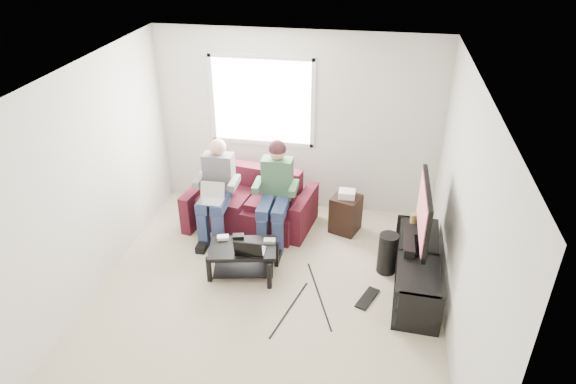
{
  "coord_description": "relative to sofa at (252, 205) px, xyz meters",
  "views": [
    {
      "loc": [
        1.05,
        -4.43,
        4.0
      ],
      "look_at": [
        0.16,
        0.6,
        1.12
      ],
      "focal_mm": 32.0,
      "sensor_mm": 36.0,
      "label": 1
    }
  ],
  "objects": [
    {
      "name": "laptop_silver",
      "position": [
        -0.4,
        -0.53,
        0.39
      ],
      "size": [
        0.36,
        0.29,
        0.24
      ],
      "primitive_type": null,
      "rotation": [
        0.0,
        0.0,
        -0.25
      ],
      "color": "silver",
      "rests_on": "person_left"
    },
    {
      "name": "end_table",
      "position": [
        1.32,
        0.06,
        -0.02
      ],
      "size": [
        0.36,
        0.36,
        0.63
      ],
      "color": "black",
      "rests_on": "floor"
    },
    {
      "name": "coffee_table",
      "position": [
        0.17,
        -1.13,
        -0.01
      ],
      "size": [
        0.88,
        0.64,
        0.4
      ],
      "color": "black",
      "rests_on": "floor"
    },
    {
      "name": "tv_stand",
      "position": [
        2.23,
        -1.04,
        -0.07
      ],
      "size": [
        0.55,
        1.57,
        0.52
      ],
      "color": "black",
      "rests_on": "floor"
    },
    {
      "name": "wall_left",
      "position": [
        -1.47,
        -1.57,
        1.0
      ],
      "size": [
        0.0,
        4.5,
        4.5
      ],
      "primitive_type": "plane",
      "rotation": [
        1.57,
        0.0,
        1.57
      ],
      "color": "silver",
      "rests_on": "floor"
    },
    {
      "name": "controller_b",
      "position": [
        0.07,
        -0.95,
        0.12
      ],
      "size": [
        0.16,
        0.12,
        0.04
      ],
      "primitive_type": "cube",
      "rotation": [
        0.0,
        0.0,
        0.26
      ],
      "color": "black",
      "rests_on": "coffee_table"
    },
    {
      "name": "controller_a",
      "position": [
        -0.11,
        -1.01,
        0.12
      ],
      "size": [
        0.16,
        0.13,
        0.04
      ],
      "primitive_type": "cube",
      "rotation": [
        0.0,
        0.0,
        0.28
      ],
      "color": "silver",
      "rests_on": "coffee_table"
    },
    {
      "name": "window",
      "position": [
        0.03,
        0.66,
        1.3
      ],
      "size": [
        1.48,
        0.04,
        1.28
      ],
      "color": "white",
      "rests_on": "wall_back"
    },
    {
      "name": "person_right",
      "position": [
        0.4,
        -0.26,
        0.48
      ],
      "size": [
        0.4,
        0.71,
        1.37
      ],
      "color": "navy",
      "rests_on": "sofa"
    },
    {
      "name": "wall_back",
      "position": [
        0.53,
        0.68,
        1.0
      ],
      "size": [
        4.5,
        0.0,
        4.5
      ],
      "primitive_type": "plane",
      "rotation": [
        1.57,
        0.0,
        0.0
      ],
      "color": "silver",
      "rests_on": "floor"
    },
    {
      "name": "wall_right",
      "position": [
        2.53,
        -1.57,
        1.0
      ],
      "size": [
        0.0,
        4.5,
        4.5
      ],
      "primitive_type": "plane",
      "rotation": [
        1.57,
        0.0,
        -1.57
      ],
      "color": "silver",
      "rests_on": "floor"
    },
    {
      "name": "controller_c",
      "position": [
        0.47,
        -0.98,
        0.12
      ],
      "size": [
        0.15,
        0.11,
        0.04
      ],
      "primitive_type": "cube",
      "rotation": [
        0.0,
        0.0,
        0.15
      ],
      "color": "gray",
      "rests_on": "coffee_table"
    },
    {
      "name": "sofa",
      "position": [
        0.0,
        0.0,
        0.0
      ],
      "size": [
        1.81,
        1.01,
        0.79
      ],
      "color": "#4A1223",
      "rests_on": "floor"
    },
    {
      "name": "drink_cup",
      "position": [
        2.18,
        -0.41,
        0.28
      ],
      "size": [
        0.08,
        0.08,
        0.12
      ],
      "primitive_type": "cylinder",
      "color": "#AE844B",
      "rests_on": "tv_stand"
    },
    {
      "name": "console_white",
      "position": [
        2.23,
        -1.44,
        0.01
      ],
      "size": [
        0.3,
        0.22,
        0.06
      ],
      "primitive_type": "cube",
      "color": "silver",
      "rests_on": "tv_stand"
    },
    {
      "name": "keyboard_floor",
      "position": [
        1.69,
        -1.34,
        -0.29
      ],
      "size": [
        0.28,
        0.43,
        0.02
      ],
      "primitive_type": "cube",
      "rotation": [
        0.0,
        0.0,
        -0.39
      ],
      "color": "black",
      "rests_on": "floor"
    },
    {
      "name": "console_black",
      "position": [
        2.23,
        -1.09,
        0.01
      ],
      "size": [
        0.38,
        0.3,
        0.07
      ],
      "primitive_type": "cube",
      "color": "black",
      "rests_on": "tv_stand"
    },
    {
      "name": "person_left",
      "position": [
        -0.4,
        -0.28,
        0.42
      ],
      "size": [
        0.4,
        0.71,
        1.32
      ],
      "color": "navy",
      "rests_on": "sofa"
    },
    {
      "name": "soundbar",
      "position": [
        2.11,
        -0.94,
        0.27
      ],
      "size": [
        0.12,
        0.5,
        0.1
      ],
      "primitive_type": "cube",
      "color": "black",
      "rests_on": "tv_stand"
    },
    {
      "name": "ceiling",
      "position": [
        0.53,
        -1.57,
        2.3
      ],
      "size": [
        4.5,
        4.5,
        0.0
      ],
      "primitive_type": "plane",
      "rotation": [
        3.14,
        0.0,
        0.0
      ],
      "color": "white",
      "rests_on": "wall_back"
    },
    {
      "name": "wall_front",
      "position": [
        0.53,
        -3.82,
        1.0
      ],
      "size": [
        4.5,
        0.0,
        4.5
      ],
      "primitive_type": "plane",
      "rotation": [
        -1.57,
        0.0,
        0.0
      ],
      "color": "silver",
      "rests_on": "floor"
    },
    {
      "name": "laptop_black",
      "position": [
        0.29,
        -1.21,
        0.22
      ],
      "size": [
        0.39,
        0.32,
        0.24
      ],
      "primitive_type": null,
      "rotation": [
        0.0,
        0.0,
        0.26
      ],
      "color": "black",
      "rests_on": "coffee_table"
    },
    {
      "name": "tv",
      "position": [
        2.23,
        -0.94,
        0.68
      ],
      "size": [
        0.12,
        1.1,
        0.81
      ],
      "color": "black",
      "rests_on": "tv_stand"
    },
    {
      "name": "console_grey",
      "position": [
        2.23,
        -0.74,
        0.02
      ],
      "size": [
        0.34,
        0.26,
        0.08
      ],
      "primitive_type": "cube",
      "color": "gray",
      "rests_on": "tv_stand"
    },
    {
      "name": "subwoofer",
      "position": [
        1.89,
        -0.77,
        -0.03
      ],
      "size": [
        0.23,
        0.23,
        0.53
      ],
      "primitive_type": "cylinder",
      "color": "black",
      "rests_on": "floor"
    },
    {
      "name": "floor",
      "position": [
        0.53,
        -1.57,
        -0.3
      ],
      "size": [
        4.5,
        4.5,
        0.0
      ],
      "primitive_type": "plane",
      "color": "#C0B896",
      "rests_on": "ground"
    }
  ]
}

